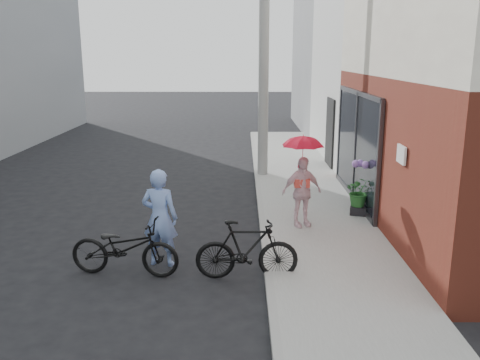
{
  "coord_description": "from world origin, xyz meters",
  "views": [
    {
      "loc": [
        0.53,
        -8.04,
        3.43
      ],
      "look_at": [
        0.48,
        1.33,
        1.1
      ],
      "focal_mm": 38.0,
      "sensor_mm": 36.0,
      "label": 1
    }
  ],
  "objects_px": {
    "bike_left": "(125,248)",
    "planter": "(358,210)",
    "bike_right": "(247,250)",
    "utility_pole": "(264,51)",
    "officer": "(160,218)",
    "kimono_woman": "(302,192)"
  },
  "relations": [
    {
      "from": "officer",
      "to": "kimono_woman",
      "type": "xyz_separation_m",
      "value": [
        2.51,
        1.65,
        -0.0
      ]
    },
    {
      "from": "bike_right",
      "to": "kimono_woman",
      "type": "distance_m",
      "value": 2.48
    },
    {
      "from": "bike_left",
      "to": "bike_right",
      "type": "height_order",
      "value": "bike_right"
    },
    {
      "from": "utility_pole",
      "to": "kimono_woman",
      "type": "relative_size",
      "value": 5.03
    },
    {
      "from": "officer",
      "to": "kimono_woman",
      "type": "height_order",
      "value": "officer"
    },
    {
      "from": "officer",
      "to": "bike_left",
      "type": "relative_size",
      "value": 0.94
    },
    {
      "from": "bike_right",
      "to": "planter",
      "type": "xyz_separation_m",
      "value": [
        2.4,
        2.95,
        -0.27
      ]
    },
    {
      "from": "kimono_woman",
      "to": "utility_pole",
      "type": "bearing_deg",
      "value": 78.87
    },
    {
      "from": "officer",
      "to": "bike_left",
      "type": "xyz_separation_m",
      "value": [
        -0.51,
        -0.42,
        -0.36
      ]
    },
    {
      "from": "officer",
      "to": "bike_right",
      "type": "xyz_separation_m",
      "value": [
        1.43,
        -0.55,
        -0.34
      ]
    },
    {
      "from": "planter",
      "to": "officer",
      "type": "bearing_deg",
      "value": -147.91
    },
    {
      "from": "bike_left",
      "to": "bike_right",
      "type": "xyz_separation_m",
      "value": [
        1.93,
        -0.13,
        0.02
      ]
    },
    {
      "from": "utility_pole",
      "to": "officer",
      "type": "relative_size",
      "value": 4.26
    },
    {
      "from": "officer",
      "to": "bike_left",
      "type": "distance_m",
      "value": 0.75
    },
    {
      "from": "bike_left",
      "to": "planter",
      "type": "xyz_separation_m",
      "value": [
        4.33,
        2.82,
        -0.25
      ]
    },
    {
      "from": "utility_pole",
      "to": "bike_right",
      "type": "relative_size",
      "value": 4.37
    },
    {
      "from": "bike_left",
      "to": "planter",
      "type": "distance_m",
      "value": 5.18
    },
    {
      "from": "utility_pole",
      "to": "bike_left",
      "type": "distance_m",
      "value": 7.61
    },
    {
      "from": "utility_pole",
      "to": "planter",
      "type": "xyz_separation_m",
      "value": [
        1.9,
        -3.72,
        -3.29
      ]
    },
    {
      "from": "utility_pole",
      "to": "bike_right",
      "type": "distance_m",
      "value": 7.34
    },
    {
      "from": "bike_left",
      "to": "kimono_woman",
      "type": "distance_m",
      "value": 3.68
    },
    {
      "from": "utility_pole",
      "to": "bike_right",
      "type": "bearing_deg",
      "value": -94.29
    }
  ]
}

